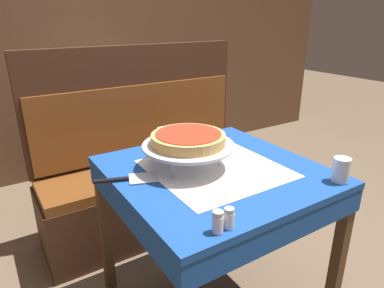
{
  "coord_description": "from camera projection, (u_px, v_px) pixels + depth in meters",
  "views": [
    {
      "loc": [
        -0.83,
        -1.12,
        1.42
      ],
      "look_at": [
        -0.09,
        0.05,
        0.9
      ],
      "focal_mm": 32.0,
      "sensor_mm": 36.0,
      "label": 1
    }
  ],
  "objects": [
    {
      "name": "pepper_shaker",
      "position": [
        229.0,
        218.0,
        1.09
      ],
      "size": [
        0.03,
        0.03,
        0.07
      ],
      "color": "silver",
      "rests_on": "dining_table_front"
    },
    {
      "name": "water_glass_near",
      "position": [
        341.0,
        170.0,
        1.39
      ],
      "size": [
        0.07,
        0.07,
        0.1
      ],
      "color": "silver",
      "rests_on": "dining_table_front"
    },
    {
      "name": "deep_dish_pizza",
      "position": [
        188.0,
        139.0,
        1.49
      ],
      "size": [
        0.33,
        0.33,
        0.05
      ],
      "color": "tan",
      "rests_on": "pizza_pan_stand"
    },
    {
      "name": "pizza_server",
      "position": [
        130.0,
        179.0,
        1.41
      ],
      "size": [
        0.27,
        0.15,
        0.01
      ],
      "color": "#BCBCC1",
      "rests_on": "dining_table_front"
    },
    {
      "name": "pizza_pan_stand",
      "position": [
        188.0,
        146.0,
        1.5
      ],
      "size": [
        0.41,
        0.41,
        0.11
      ],
      "color": "#ADADB2",
      "rests_on": "dining_table_front"
    },
    {
      "name": "dining_table_front",
      "position": [
        215.0,
        186.0,
        1.56
      ],
      "size": [
        0.88,
        0.88,
        0.78
      ],
      "color": "#194799",
      "rests_on": "ground_plane"
    },
    {
      "name": "napkin_holder",
      "position": [
        168.0,
        135.0,
        1.81
      ],
      "size": [
        0.1,
        0.05,
        0.09
      ],
      "color": "#B2B2B7",
      "rests_on": "dining_table_front"
    },
    {
      "name": "condiment_caddy",
      "position": [
        96.0,
        93.0,
        2.73
      ],
      "size": [
        0.11,
        0.11,
        0.18
      ],
      "color": "black",
      "rests_on": "dining_table_rear"
    },
    {
      "name": "back_wall_panel",
      "position": [
        78.0,
        42.0,
        3.01
      ],
      "size": [
        6.0,
        0.04,
        2.4
      ],
      "primitive_type": "cube",
      "color": "brown",
      "rests_on": "ground_plane"
    },
    {
      "name": "dining_table_rear",
      "position": [
        107.0,
        114.0,
        2.81
      ],
      "size": [
        0.63,
        0.63,
        0.78
      ],
      "color": "beige",
      "rests_on": "ground_plane"
    },
    {
      "name": "booth_bench",
      "position": [
        150.0,
        179.0,
        2.35
      ],
      "size": [
        1.46,
        0.44,
        1.25
      ],
      "color": "#3D2316",
      "rests_on": "ground_plane"
    },
    {
      "name": "salt_shaker",
      "position": [
        218.0,
        222.0,
        1.06
      ],
      "size": [
        0.04,
        0.04,
        0.07
      ],
      "color": "silver",
      "rests_on": "dining_table_front"
    }
  ]
}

